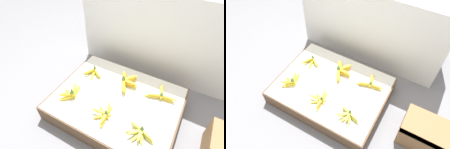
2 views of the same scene
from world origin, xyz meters
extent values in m
plane|color=slate|center=(0.00, 0.00, 0.00)|extent=(10.00, 10.00, 0.00)
cube|color=brown|center=(0.00, 0.00, 0.07)|extent=(1.00, 0.78, 0.15)
cube|color=silver|center=(0.00, 0.00, 0.15)|extent=(0.97, 0.75, 0.00)
cube|color=white|center=(0.07, 0.77, 0.41)|extent=(1.47, 0.45, 0.82)
cube|color=olive|center=(0.87, -0.02, 0.11)|extent=(0.37, 0.27, 0.23)
cube|color=brown|center=(0.87, -0.14, 0.21)|extent=(0.37, 0.02, 0.02)
ellipsoid|color=yellow|center=(-0.32, -0.11, 0.17)|extent=(0.05, 0.14, 0.03)
ellipsoid|color=yellow|center=(-0.35, -0.16, 0.17)|extent=(0.14, 0.06, 0.03)
ellipsoid|color=yellow|center=(-0.34, -0.20, 0.17)|extent=(0.11, 0.12, 0.03)
ellipsoid|color=yellow|center=(-0.33, -0.12, 0.20)|extent=(0.08, 0.14, 0.03)
ellipsoid|color=yellow|center=(-0.34, -0.19, 0.20)|extent=(0.13, 0.11, 0.03)
cone|color=#5B7F3D|center=(-0.31, -0.17, 0.24)|extent=(0.04, 0.04, 0.05)
ellipsoid|color=gold|center=(0.02, -0.16, 0.16)|extent=(0.03, 0.14, 0.02)
ellipsoid|color=gold|center=(-0.01, -0.18, 0.16)|extent=(0.14, 0.09, 0.02)
ellipsoid|color=gold|center=(-0.01, -0.21, 0.16)|extent=(0.12, 0.11, 0.02)
ellipsoid|color=gold|center=(0.02, -0.23, 0.16)|extent=(0.04, 0.14, 0.02)
ellipsoid|color=gold|center=(0.01, -0.15, 0.19)|extent=(0.06, 0.14, 0.02)
ellipsoid|color=gold|center=(-0.03, -0.20, 0.19)|extent=(0.14, 0.05, 0.02)
ellipsoid|color=gold|center=(0.02, -0.22, 0.19)|extent=(0.03, 0.14, 0.02)
cone|color=#5B7F3D|center=(0.02, -0.20, 0.22)|extent=(0.03, 0.03, 0.04)
ellipsoid|color=gold|center=(0.25, -0.17, 0.16)|extent=(0.11, 0.06, 0.02)
ellipsoid|color=gold|center=(0.24, -0.21, 0.16)|extent=(0.11, 0.08, 0.02)
ellipsoid|color=gold|center=(0.28, -0.23, 0.16)|extent=(0.06, 0.12, 0.02)
ellipsoid|color=gold|center=(0.30, -0.22, 0.16)|extent=(0.07, 0.11, 0.02)
ellipsoid|color=gold|center=(0.34, -0.21, 0.16)|extent=(0.11, 0.07, 0.02)
ellipsoid|color=gold|center=(0.26, -0.18, 0.19)|extent=(0.12, 0.05, 0.02)
ellipsoid|color=gold|center=(0.25, -0.23, 0.19)|extent=(0.09, 0.10, 0.02)
ellipsoid|color=gold|center=(0.29, -0.22, 0.19)|extent=(0.03, 0.12, 0.02)
ellipsoid|color=gold|center=(0.32, -0.20, 0.19)|extent=(0.11, 0.06, 0.02)
cone|color=#5B7F3D|center=(0.29, -0.19, 0.22)|extent=(0.03, 0.03, 0.04)
ellipsoid|color=yellow|center=(-0.36, 0.13, 0.16)|extent=(0.11, 0.11, 0.02)
ellipsoid|color=yellow|center=(-0.31, 0.12, 0.16)|extent=(0.05, 0.14, 0.02)
ellipsoid|color=yellow|center=(-0.28, 0.15, 0.16)|extent=(0.13, 0.08, 0.02)
ellipsoid|color=yellow|center=(-0.35, 0.13, 0.19)|extent=(0.08, 0.13, 0.02)
ellipsoid|color=yellow|center=(-0.28, 0.15, 0.19)|extent=(0.12, 0.10, 0.02)
cone|color=#5B7F3D|center=(-0.32, 0.17, 0.22)|extent=(0.03, 0.03, 0.04)
ellipsoid|color=gold|center=(0.01, 0.12, 0.17)|extent=(0.10, 0.14, 0.03)
ellipsoid|color=gold|center=(0.03, 0.17, 0.17)|extent=(0.15, 0.04, 0.03)
ellipsoid|color=gold|center=(0.01, 0.21, 0.17)|extent=(0.11, 0.13, 0.03)
ellipsoid|color=gold|center=(-0.04, 0.22, 0.17)|extent=(0.07, 0.15, 0.03)
ellipsoid|color=gold|center=(0.01, 0.11, 0.20)|extent=(0.09, 0.14, 0.03)
ellipsoid|color=gold|center=(0.04, 0.16, 0.20)|extent=(0.14, 0.03, 0.03)
ellipsoid|color=gold|center=(0.02, 0.22, 0.20)|extent=(0.11, 0.13, 0.03)
ellipsoid|color=gold|center=(-0.04, 0.20, 0.20)|extent=(0.08, 0.15, 0.03)
cone|color=#5B7F3D|center=(-0.02, 0.16, 0.24)|extent=(0.04, 0.04, 0.05)
ellipsoid|color=gold|center=(0.34, 0.16, 0.16)|extent=(0.16, 0.02, 0.02)
ellipsoid|color=gold|center=(0.30, 0.22, 0.16)|extent=(0.05, 0.17, 0.02)
ellipsoid|color=gold|center=(0.26, 0.15, 0.16)|extent=(0.16, 0.07, 0.02)
ellipsoid|color=gold|center=(0.36, 0.17, 0.19)|extent=(0.17, 0.04, 0.02)
ellipsoid|color=gold|center=(0.30, 0.21, 0.19)|extent=(0.07, 0.16, 0.02)
ellipsoid|color=gold|center=(0.28, 0.15, 0.19)|extent=(0.16, 0.08, 0.02)
cone|color=#5B7F3D|center=(0.31, 0.16, 0.22)|extent=(0.03, 0.03, 0.04)
camera|label=1|loc=(0.40, -0.81, 1.26)|focal=28.00mm
camera|label=2|loc=(0.65, -1.01, 1.77)|focal=35.00mm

